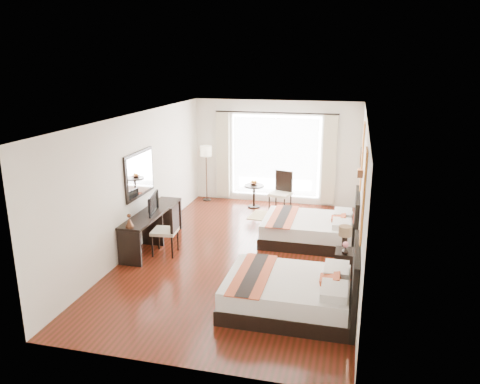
% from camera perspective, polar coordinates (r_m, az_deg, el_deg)
% --- Properties ---
extents(floor, '(4.50, 7.50, 0.01)m').
position_cam_1_polar(floor, '(9.64, 0.43, -7.58)').
color(floor, '#361709').
rests_on(floor, ground).
extents(ceiling, '(4.50, 7.50, 0.02)m').
position_cam_1_polar(ceiling, '(8.91, 0.46, 9.14)').
color(ceiling, white).
rests_on(ceiling, wall_headboard).
extents(wall_headboard, '(0.01, 7.50, 2.80)m').
position_cam_1_polar(wall_headboard, '(8.95, 14.57, -0.44)').
color(wall_headboard, silver).
rests_on(wall_headboard, floor).
extents(wall_desk, '(0.01, 7.50, 2.80)m').
position_cam_1_polar(wall_desk, '(9.92, -12.27, 1.31)').
color(wall_desk, silver).
rests_on(wall_desk, floor).
extents(wall_window, '(4.50, 0.01, 2.80)m').
position_cam_1_polar(wall_window, '(12.76, 4.37, 4.83)').
color(wall_window, silver).
rests_on(wall_window, floor).
extents(wall_entry, '(4.50, 0.01, 2.80)m').
position_cam_1_polar(wall_entry, '(5.81, -8.27, -9.07)').
color(wall_entry, silver).
rests_on(wall_entry, floor).
extents(window_glass, '(2.40, 0.02, 2.20)m').
position_cam_1_polar(window_glass, '(12.76, 4.35, 4.38)').
color(window_glass, white).
rests_on(window_glass, wall_window).
extents(sheer_curtain, '(2.30, 0.02, 2.10)m').
position_cam_1_polar(sheer_curtain, '(12.70, 4.30, 4.32)').
color(sheer_curtain, white).
rests_on(sheer_curtain, wall_window).
extents(drape_left, '(0.35, 0.14, 2.35)m').
position_cam_1_polar(drape_left, '(12.98, -2.07, 4.52)').
color(drape_left, '#C1B695').
rests_on(drape_left, floor).
extents(drape_right, '(0.35, 0.14, 2.35)m').
position_cam_1_polar(drape_right, '(12.51, 10.84, 3.82)').
color(drape_right, '#C1B695').
rests_on(drape_right, floor).
extents(art_panel_near, '(0.03, 0.50, 1.35)m').
position_cam_1_polar(art_panel_near, '(6.92, 14.81, -0.47)').
color(art_panel_near, '#903514').
rests_on(art_panel_near, wall_headboard).
extents(art_panel_far, '(0.03, 0.50, 1.35)m').
position_cam_1_polar(art_panel_far, '(9.81, 14.69, 4.28)').
color(art_panel_far, '#903514').
rests_on(art_panel_far, wall_headboard).
extents(wall_sconce, '(0.10, 0.14, 0.14)m').
position_cam_1_polar(wall_sconce, '(8.42, 14.45, 2.23)').
color(wall_sconce, '#422617').
rests_on(wall_sconce, wall_headboard).
extents(mirror_frame, '(0.04, 1.25, 0.95)m').
position_cam_1_polar(mirror_frame, '(9.88, -12.17, 2.15)').
color(mirror_frame, black).
rests_on(mirror_frame, wall_desk).
extents(mirror_glass, '(0.01, 1.12, 0.82)m').
position_cam_1_polar(mirror_glass, '(9.87, -12.04, 2.14)').
color(mirror_glass, white).
rests_on(mirror_glass, mirror_frame).
extents(bed_near, '(2.05, 1.60, 1.15)m').
position_cam_1_polar(bed_near, '(7.57, 6.55, -12.06)').
color(bed_near, black).
rests_on(bed_near, floor).
extents(bed_far, '(2.02, 1.57, 1.14)m').
position_cam_1_polar(bed_far, '(10.28, 8.82, -4.45)').
color(bed_far, black).
rests_on(bed_far, floor).
extents(nightstand, '(0.37, 0.46, 0.44)m').
position_cam_1_polar(nightstand, '(8.96, 12.67, -8.32)').
color(nightstand, black).
rests_on(nightstand, floor).
extents(table_lamp, '(0.24, 0.24, 0.39)m').
position_cam_1_polar(table_lamp, '(8.85, 12.71, -4.85)').
color(table_lamp, black).
rests_on(table_lamp, nightstand).
extents(vase, '(0.14, 0.14, 0.13)m').
position_cam_1_polar(vase, '(8.67, 12.73, -6.66)').
color(vase, black).
rests_on(vase, nightstand).
extents(console_desk, '(0.50, 2.20, 0.76)m').
position_cam_1_polar(console_desk, '(10.12, -10.61, -4.37)').
color(console_desk, black).
rests_on(console_desk, floor).
extents(television, '(0.22, 0.72, 0.41)m').
position_cam_1_polar(television, '(9.85, -10.89, -1.36)').
color(television, black).
rests_on(television, console_desk).
extents(bronze_figurine, '(0.17, 0.17, 0.24)m').
position_cam_1_polar(bronze_figurine, '(9.11, -13.34, -3.52)').
color(bronze_figurine, '#422617').
rests_on(bronze_figurine, console_desk).
extents(desk_chair, '(0.53, 0.53, 1.05)m').
position_cam_1_polar(desk_chair, '(9.65, -8.99, -5.68)').
color(desk_chair, '#B7AE8C').
rests_on(desk_chair, floor).
extents(floor_lamp, '(0.31, 0.31, 1.54)m').
position_cam_1_polar(floor_lamp, '(12.93, -4.16, 4.55)').
color(floor_lamp, black).
rests_on(floor_lamp, floor).
extents(side_table, '(0.53, 0.53, 0.61)m').
position_cam_1_polar(side_table, '(12.51, 1.71, -0.51)').
color(side_table, black).
rests_on(side_table, floor).
extents(fruit_bowl, '(0.22, 0.22, 0.05)m').
position_cam_1_polar(fruit_bowl, '(12.46, 1.69, 1.01)').
color(fruit_bowl, '#4A281A').
rests_on(fruit_bowl, side_table).
extents(window_chair, '(0.61, 0.61, 1.07)m').
position_cam_1_polar(window_chair, '(12.12, 4.96, -1.01)').
color(window_chair, '#B7AE8C').
rests_on(window_chair, floor).
extents(jute_rug, '(1.26, 0.92, 0.01)m').
position_cam_1_polar(jute_rug, '(11.86, 4.09, -3.00)').
color(jute_rug, tan).
rests_on(jute_rug, floor).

